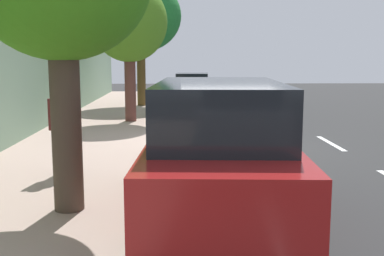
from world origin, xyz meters
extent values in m
plane|color=#2C2C2C|center=(0.00, 0.00, 0.00)|extent=(58.67, 58.67, 0.00)
cube|color=tan|center=(3.65, 0.00, 0.07)|extent=(3.66, 36.67, 0.13)
cube|color=gray|center=(1.74, 0.00, 0.07)|extent=(0.16, 36.67, 0.13)
cube|color=white|center=(-2.82, -17.23, 0.00)|extent=(0.14, 2.20, 0.01)
cube|color=white|center=(-2.82, -13.03, 0.00)|extent=(0.14, 2.20, 0.01)
cube|color=white|center=(-2.82, -8.83, 0.00)|extent=(0.14, 2.20, 0.01)
cube|color=white|center=(-2.82, -4.63, 0.00)|extent=(0.14, 2.20, 0.01)
cube|color=white|center=(-2.82, -0.43, 0.00)|extent=(0.14, 2.20, 0.01)
cube|color=white|center=(0.27, 0.00, 0.00)|extent=(0.12, 36.67, 0.01)
cube|color=gray|center=(5.73, 0.00, 2.72)|extent=(0.50, 36.67, 5.43)
cube|color=black|center=(0.55, -11.76, 0.60)|extent=(2.06, 4.51, 0.64)
cube|color=black|center=(0.55, -11.76, 1.22)|extent=(1.69, 2.20, 0.60)
cylinder|color=black|center=(1.45, -10.46, 0.33)|extent=(0.26, 0.67, 0.66)
cylinder|color=black|center=(-0.17, -10.35, 0.33)|extent=(0.26, 0.67, 0.66)
cylinder|color=black|center=(1.26, -13.18, 0.33)|extent=(0.26, 0.67, 0.66)
cylinder|color=black|center=(-0.35, -13.07, 0.33)|extent=(0.26, 0.67, 0.66)
cube|color=#B7BABF|center=(0.72, -4.90, 0.60)|extent=(1.91, 4.46, 0.64)
cube|color=black|center=(0.72, -4.90, 1.22)|extent=(1.62, 2.15, 0.60)
cylinder|color=black|center=(1.48, -3.51, 0.33)|extent=(0.24, 0.67, 0.66)
cylinder|color=black|center=(-0.14, -3.57, 0.33)|extent=(0.24, 0.67, 0.66)
cylinder|color=black|center=(1.58, -6.24, 0.33)|extent=(0.24, 0.67, 0.66)
cylinder|color=black|center=(-0.04, -6.30, 0.33)|extent=(0.24, 0.67, 0.66)
cube|color=maroon|center=(0.79, 5.55, 0.78)|extent=(2.17, 4.80, 0.90)
cube|color=black|center=(0.79, 5.55, 1.61)|extent=(1.85, 3.19, 0.76)
cylinder|color=black|center=(1.74, 6.95, 0.38)|extent=(0.26, 0.77, 0.76)
cylinder|color=black|center=(0.00, 7.06, 0.38)|extent=(0.26, 0.77, 0.76)
cylinder|color=black|center=(1.57, 4.05, 0.38)|extent=(0.26, 0.77, 0.76)
cylinder|color=black|center=(-0.17, 4.15, 0.38)|extent=(0.26, 0.77, 0.76)
torus|color=black|center=(0.92, 1.06, 0.34)|extent=(0.50, 0.53, 0.69)
torus|color=black|center=(1.63, 1.82, 0.34)|extent=(0.50, 0.53, 0.69)
cylinder|color=black|center=(1.18, 1.34, 0.43)|extent=(0.47, 0.50, 0.51)
cylinder|color=black|center=(1.43, 1.61, 0.42)|extent=(0.12, 0.13, 0.47)
cylinder|color=black|center=(1.22, 1.38, 0.66)|extent=(0.52, 0.56, 0.05)
cylinder|color=black|center=(1.51, 1.69, 0.27)|extent=(0.27, 0.28, 0.19)
cylinder|color=black|center=(1.55, 1.73, 0.50)|extent=(0.21, 0.22, 0.33)
cylinder|color=black|center=(0.94, 1.09, 0.51)|extent=(0.10, 0.11, 0.33)
cube|color=black|center=(1.47, 1.65, 0.69)|extent=(0.24, 0.24, 0.05)
cylinder|color=black|center=(0.97, 1.11, 0.73)|extent=(0.35, 0.33, 0.03)
cylinder|color=#C6B284|center=(1.40, 1.05, 0.44)|extent=(0.15, 0.15, 0.87)
cylinder|color=#C6B284|center=(1.55, 0.92, 0.44)|extent=(0.15, 0.15, 0.87)
cube|color=white|center=(1.47, 0.99, 1.18)|extent=(0.44, 0.42, 0.62)
cylinder|color=white|center=(1.28, 1.16, 1.15)|extent=(0.10, 0.10, 0.59)
cylinder|color=white|center=(1.67, 0.82, 1.15)|extent=(0.10, 0.10, 0.59)
sphere|color=tan|center=(1.47, 0.99, 1.61)|extent=(0.24, 0.24, 0.24)
sphere|color=navy|center=(1.47, 0.99, 1.65)|extent=(0.27, 0.27, 0.27)
cube|color=black|center=(1.60, 1.14, 1.20)|extent=(0.34, 0.33, 0.44)
cylinder|color=brown|center=(2.95, -9.50, 1.63)|extent=(0.39, 0.39, 3.00)
ellipsoid|color=#20702D|center=(2.95, -9.50, 4.13)|extent=(3.64, 3.64, 3.20)
cylinder|color=brown|center=(2.95, -4.20, 1.46)|extent=(0.38, 0.38, 2.65)
ellipsoid|color=#4B811F|center=(2.95, -4.20, 3.49)|extent=(2.58, 2.58, 2.69)
cylinder|color=#4B3C2F|center=(2.95, 5.36, 1.43)|extent=(0.42, 0.42, 2.60)
cylinder|color=black|center=(3.43, 3.10, 0.57)|extent=(0.15, 0.15, 0.87)
cylinder|color=black|center=(3.57, 3.24, 0.57)|extent=(0.15, 0.15, 0.87)
cube|color=#591E1E|center=(3.50, 3.17, 1.31)|extent=(0.43, 0.43, 0.62)
cylinder|color=#591E1E|center=(3.31, 2.99, 1.28)|extent=(0.10, 0.10, 0.59)
cylinder|color=#591E1E|center=(3.69, 3.35, 1.28)|extent=(0.10, 0.10, 0.59)
sphere|color=gray|center=(3.50, 3.17, 1.74)|extent=(0.24, 0.24, 0.24)
camera|label=1|loc=(1.38, 12.06, 2.34)|focal=44.19mm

